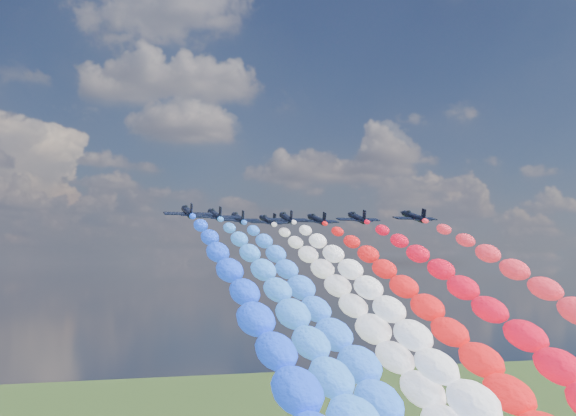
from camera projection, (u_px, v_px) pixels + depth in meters
name	position (u px, v px, depth m)	size (l,w,h in m)	color
jet_0	(188.00, 212.00, 152.60)	(9.76, 13.08, 2.88)	black
trail_0	(266.00, 359.00, 95.67)	(6.52, 111.98, 49.29)	blue
jet_1	(215.00, 215.00, 162.14)	(9.76, 13.08, 2.88)	black
trail_1	(301.00, 351.00, 105.21)	(6.52, 111.98, 49.29)	blue
jet_2	(238.00, 218.00, 173.90)	(9.76, 13.08, 2.88)	black
trail_2	(327.00, 342.00, 116.97)	(6.52, 111.98, 49.29)	blue
jet_3	(286.00, 218.00, 173.10)	(9.76, 13.08, 2.88)	black
trail_3	(399.00, 342.00, 116.17)	(6.52, 111.98, 49.29)	silver
jet_4	(268.00, 220.00, 183.26)	(9.76, 13.08, 2.88)	black
trail_4	(363.00, 336.00, 126.33)	(6.52, 111.98, 49.29)	white
jet_5	(317.00, 220.00, 179.14)	(9.76, 13.08, 2.88)	black
trail_5	(438.00, 338.00, 122.21)	(6.52, 111.98, 49.29)	red
jet_6	(357.00, 218.00, 172.32)	(9.76, 13.08, 2.88)	black
trail_6	(506.00, 343.00, 115.39)	(6.52, 111.98, 49.29)	red
jet_7	(414.00, 217.00, 168.22)	(9.76, 13.08, 2.88)	black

